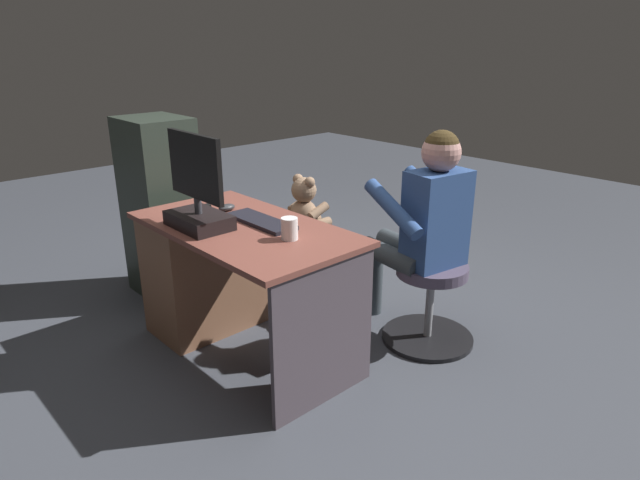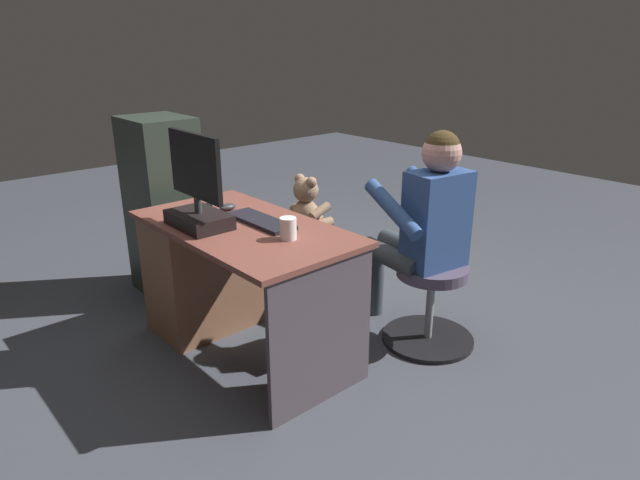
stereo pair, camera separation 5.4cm
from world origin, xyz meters
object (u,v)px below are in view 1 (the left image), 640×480
tv_remote (197,208)px  visitor_chair (430,299)px  keyboard (261,221)px  computer_mouse (227,207)px  desk (215,269)px  office_chair_teddy (305,257)px  person (420,219)px  teddy_bear (305,206)px  cup (289,229)px  monitor (198,198)px

tv_remote → visitor_chair: tv_remote is taller
keyboard → visitor_chair: (-0.55, -0.72, -0.47)m
computer_mouse → visitor_chair: bearing=-139.3°
desk → computer_mouse: 0.36m
office_chair_teddy → person: person is taller
desk → computer_mouse: size_ratio=12.61×
teddy_bear → person: bearing=-172.1°
office_chair_teddy → cup: bearing=134.5°
monitor → tv_remote: size_ratio=3.06×
keyboard → visitor_chair: keyboard is taller
cup → person: 0.77m
keyboard → cup: cup is taller
tv_remote → teddy_bear: bearing=-90.1°
keyboard → teddy_bear: 0.69m
monitor → keyboard: monitor is taller
office_chair_teddy → person: 0.90m
computer_mouse → teddy_bear: (0.04, -0.60, -0.12)m
computer_mouse → person: size_ratio=0.08×
monitor → tv_remote: (0.27, -0.14, -0.14)m
desk → cup: cup is taller
tv_remote → person: 1.20m
desk → keyboard: 0.48m
cup → teddy_bear: 0.90m
computer_mouse → person: (-0.75, -0.71, -0.05)m
tv_remote → person: bearing=-130.3°
monitor → office_chair_teddy: (0.18, -0.84, -0.59)m
visitor_chair → cup: bearing=70.7°
cup → visitor_chair: 0.96m
keyboard → person: (-0.45, -0.70, -0.04)m
computer_mouse → office_chair_teddy: 0.75m
cup → teddy_bear: cup is taller
office_chair_teddy → teddy_bear: size_ratio=1.35×
desk → office_chair_teddy: desk is taller
monitor → person: size_ratio=0.39×
desk → computer_mouse: computer_mouse is taller
cup → desk: bearing=4.0°
cup → office_chair_teddy: cup is taller
monitor → computer_mouse: 0.32m
keyboard → office_chair_teddy: (0.34, -0.58, -0.45)m
computer_mouse → desk: bearing=65.7°
person → monitor: bearing=57.6°
desk → tv_remote: (0.09, 0.03, 0.34)m
visitor_chair → tv_remote: bearing=40.7°
tv_remote → visitor_chair: 1.36m
desk → tv_remote: tv_remote is taller
keyboard → person: 0.84m
office_chair_teddy → visitor_chair: bearing=-171.2°
monitor → office_chair_teddy: monitor is taller
person → computer_mouse: bearing=43.4°
cup → visitor_chair: cup is taller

